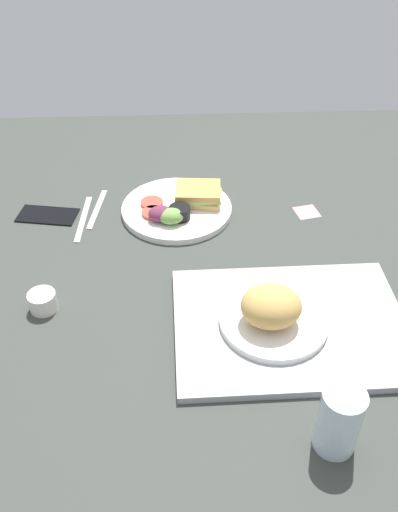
# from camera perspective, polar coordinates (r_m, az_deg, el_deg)

# --- Properties ---
(ground_plane) EXTENTS (1.90, 1.50, 0.03)m
(ground_plane) POSITION_cam_1_polar(r_m,az_deg,el_deg) (1.25, 0.85, -1.04)
(ground_plane) COLOR #383D38
(serving_tray) EXTENTS (0.45, 0.34, 0.02)m
(serving_tray) POSITION_cam_1_polar(r_m,az_deg,el_deg) (1.10, 9.33, -6.98)
(serving_tray) COLOR #9EA0A3
(serving_tray) RESTS_ON ground_plane
(bread_plate_near) EXTENTS (0.21, 0.21, 0.09)m
(bread_plate_near) POSITION_cam_1_polar(r_m,az_deg,el_deg) (1.06, 7.50, -5.71)
(bread_plate_near) COLOR white
(bread_plate_near) RESTS_ON serving_tray
(plate_with_salad) EXTENTS (0.27, 0.27, 0.05)m
(plate_with_salad) POSITION_cam_1_polar(r_m,az_deg,el_deg) (1.38, -2.03, 5.04)
(plate_with_salad) COLOR white
(plate_with_salad) RESTS_ON ground_plane
(drinking_glass) EXTENTS (0.07, 0.07, 0.12)m
(drinking_glass) POSITION_cam_1_polar(r_m,az_deg,el_deg) (0.92, 14.13, -16.00)
(drinking_glass) COLOR silver
(drinking_glass) RESTS_ON ground_plane
(espresso_cup) EXTENTS (0.06, 0.06, 0.04)m
(espresso_cup) POSITION_cam_1_polar(r_m,az_deg,el_deg) (1.16, -15.70, -4.50)
(espresso_cup) COLOR silver
(espresso_cup) RESTS_ON ground_plane
(fork) EXTENTS (0.04, 0.17, 0.01)m
(fork) POSITION_cam_1_polar(r_m,az_deg,el_deg) (1.43, -10.39, 4.79)
(fork) COLOR #B7B7BC
(fork) RESTS_ON ground_plane
(knife) EXTENTS (0.02, 0.19, 0.01)m
(knife) POSITION_cam_1_polar(r_m,az_deg,el_deg) (1.40, -11.76, 3.81)
(knife) COLOR #B7B7BC
(knife) RESTS_ON ground_plane
(cell_phone) EXTENTS (0.15, 0.10, 0.01)m
(cell_phone) POSITION_cam_1_polar(r_m,az_deg,el_deg) (1.43, -15.24, 4.11)
(cell_phone) COLOR black
(cell_phone) RESTS_ON ground_plane
(sticky_note) EXTENTS (0.07, 0.07, 0.00)m
(sticky_note) POSITION_cam_1_polar(r_m,az_deg,el_deg) (1.42, 10.97, 4.44)
(sticky_note) COLOR pink
(sticky_note) RESTS_ON ground_plane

